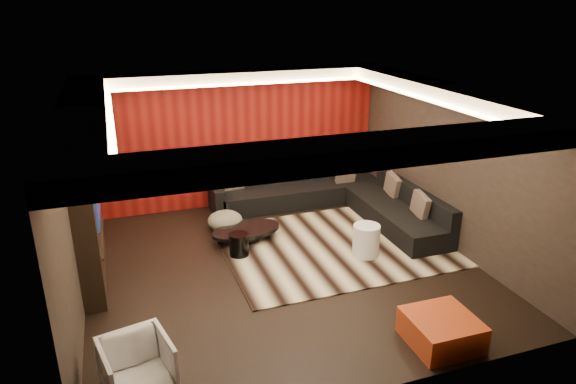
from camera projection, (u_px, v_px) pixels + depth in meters
name	position (u px, v px, depth m)	size (l,w,h in m)	color
floor	(283.00, 268.00, 8.32)	(6.00, 6.00, 0.02)	black
ceiling	(282.00, 93.00, 7.32)	(6.00, 6.00, 0.02)	silver
wall_back	(236.00, 139.00, 10.48)	(6.00, 0.02, 2.80)	black
wall_left	(70.00, 211.00, 6.90)	(0.02, 6.00, 2.80)	black
wall_right	(450.00, 166.00, 8.74)	(0.02, 6.00, 2.80)	black
red_feature_wall	(236.00, 139.00, 10.45)	(5.98, 0.05, 2.78)	#6B0C0A
soffit_back	(237.00, 77.00, 9.75)	(6.00, 0.60, 0.22)	silver
soffit_front	(370.00, 151.00, 4.98)	(6.00, 0.60, 0.22)	silver
soffit_left	(81.00, 114.00, 6.54)	(0.60, 4.80, 0.22)	silver
soffit_right	(442.00, 91.00, 8.19)	(0.60, 4.80, 0.22)	silver
cove_back	(242.00, 84.00, 9.48)	(4.80, 0.08, 0.04)	#FFD899
cove_front	(354.00, 150.00, 5.31)	(4.80, 0.08, 0.04)	#FFD899
cove_left	(110.00, 120.00, 6.67)	(0.08, 4.80, 0.04)	#FFD899
cove_right	(423.00, 98.00, 8.12)	(0.08, 4.80, 0.04)	#FFD899
tv_surround	(87.00, 213.00, 7.58)	(0.30, 2.00, 2.20)	black
tv_screen	(95.00, 190.00, 7.51)	(0.04, 1.30, 0.80)	black
tv_shelf	(102.00, 236.00, 7.77)	(0.04, 1.60, 0.04)	black
rug	(338.00, 244.00, 9.06)	(4.00, 3.00, 0.02)	#BCAF89
coffee_table	(246.00, 234.00, 9.19)	(1.27, 1.27, 0.21)	black
drum_stool	(239.00, 244.00, 8.60)	(0.33, 0.33, 0.38)	black
striped_pouf	(225.00, 221.00, 9.56)	(0.65, 0.65, 0.36)	beige
white_side_table	(366.00, 241.00, 8.59)	(0.45, 0.45, 0.56)	silver
orange_ottoman	(441.00, 330.00, 6.42)	(0.82, 0.82, 0.37)	#A84715
armchair	(137.00, 368.00, 5.54)	(0.71, 0.73, 0.66)	silver
sectional_sofa	(334.00, 199.00, 10.40)	(3.65, 3.50, 0.75)	black
throw_pillows	(346.00, 185.00, 10.16)	(3.16, 2.78, 0.50)	tan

